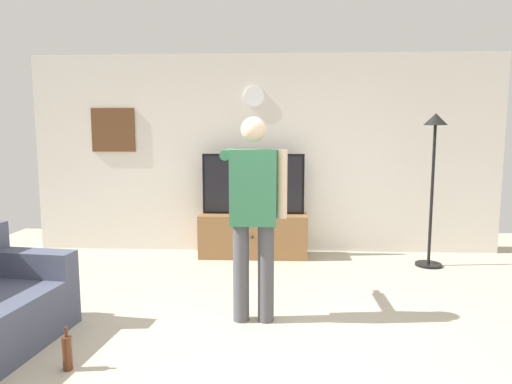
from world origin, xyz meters
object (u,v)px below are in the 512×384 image
Objects in this scene: television at (253,184)px; beverage_bottle at (67,352)px; person_standing_nearer_lamp at (253,208)px; wall_clock at (254,96)px; framed_picture at (113,130)px; floor_lamp at (434,158)px; tv_stand at (253,235)px.

beverage_bottle is (-1.13, -3.02, -0.85)m from television.
television is 0.76× the size of person_standing_nearer_lamp.
framed_picture is (-1.95, 0.00, -0.45)m from wall_clock.
wall_clock is 2.42m from floor_lamp.
framed_picture is (-1.95, 0.25, 0.71)m from television.
beverage_bottle is at bearing -141.65° from floor_lamp.
wall_clock is 3.99m from beverage_bottle.
person_standing_nearer_lamp is (0.11, -2.12, 0.03)m from television.
person_standing_nearer_lamp is at bearing -140.29° from floor_lamp.
framed_picture is 3.21m from person_standing_nearer_lamp.
framed_picture is 0.32× the size of floor_lamp.
floor_lamp is (2.20, -0.38, 0.37)m from television.
framed_picture is at bearing 171.38° from floor_lamp.
beverage_bottle is at bearing -144.05° from person_standing_nearer_lamp.
wall_clock is 2.62m from person_standing_nearer_lamp.
beverage_bottle is (-1.24, -0.90, -0.87)m from person_standing_nearer_lamp.
person_standing_nearer_lamp is 5.69× the size of beverage_bottle.
wall_clock is 2.00m from framed_picture.
wall_clock is at bearing 92.72° from person_standing_nearer_lamp.
wall_clock is at bearing 90.00° from television.
wall_clock reaches higher than framed_picture.
tv_stand is at bearing -90.00° from wall_clock.
tv_stand is 1.06× the size of television.
floor_lamp is 2.74m from person_standing_nearer_lamp.
person_standing_nearer_lamp is (0.11, -2.07, 0.71)m from tv_stand.
tv_stand is 2.47m from floor_lamp.
television is 2.09m from framed_picture.
wall_clock is (0.00, 0.29, 1.85)m from tv_stand.
wall_clock is at bearing -0.15° from framed_picture.
wall_clock is 0.15× the size of floor_lamp.
wall_clock is 0.46× the size of framed_picture.
floor_lamp is at bearing -9.79° from television.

